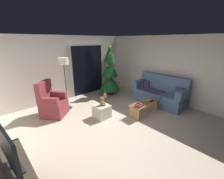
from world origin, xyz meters
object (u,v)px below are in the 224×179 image
at_px(ottoman, 102,111).
at_px(teddy_bear_cream_by_tree, 105,96).
at_px(christmas_tree, 110,73).
at_px(floor_lamp, 64,66).
at_px(remote_black, 152,101).
at_px(teddy_bear_chestnut, 102,102).
at_px(remote_silver, 144,101).
at_px(television, 8,150).
at_px(remote_white, 148,100).
at_px(coffee_table, 144,106).
at_px(cell_phone, 139,104).
at_px(remote_graphite, 141,103).
at_px(couch, 159,93).
at_px(armchair, 52,104).
at_px(book_stack, 139,105).

distance_m(ottoman, teddy_bear_cream_by_tree, 1.53).
xyz_separation_m(christmas_tree, floor_lamp, (-2.09, -0.10, 0.56)).
xyz_separation_m(remote_black, teddy_bear_chestnut, (-1.42, 0.85, 0.12)).
bearing_deg(remote_silver, floor_lamp, 39.38).
bearing_deg(christmas_tree, remote_silver, -99.66).
relative_size(television, teddy_bear_cream_by_tree, 2.94).
bearing_deg(television, remote_white, 8.57).
bearing_deg(remote_silver, christmas_tree, -10.78).
distance_m(coffee_table, cell_phone, 0.45).
bearing_deg(remote_graphite, couch, -36.57).
xyz_separation_m(television, ottoman, (2.51, 1.33, -0.84)).
relative_size(couch, floor_lamp, 1.09).
distance_m(coffee_table, teddy_bear_cream_by_tree, 1.87).
relative_size(cell_phone, armchair, 0.13).
xyz_separation_m(remote_white, christmas_tree, (0.22, 2.17, 0.53)).
height_order(coffee_table, remote_silver, remote_silver).
relative_size(floor_lamp, teddy_bear_cream_by_tree, 6.25).
height_order(remote_black, book_stack, book_stack).
height_order(remote_white, christmas_tree, christmas_tree).
height_order(cell_phone, teddy_bear_chestnut, teddy_bear_chestnut).
distance_m(coffee_table, book_stack, 0.41).
bearing_deg(couch, remote_silver, -176.38).
height_order(christmas_tree, ottoman, christmas_tree).
bearing_deg(remote_black, armchair, 55.49).
bearing_deg(cell_phone, remote_white, -1.80).
relative_size(couch, coffee_table, 1.76).
bearing_deg(remote_graphite, armchair, 96.06).
height_order(remote_white, ottoman, remote_white).
relative_size(remote_black, floor_lamp, 0.09).
height_order(remote_graphite, book_stack, book_stack).
bearing_deg(ottoman, coffee_table, -33.09).
height_order(remote_white, teddy_bear_cream_by_tree, remote_white).
relative_size(couch, christmas_tree, 0.90).
relative_size(couch, television, 2.31).
distance_m(coffee_table, ottoman, 1.39).
xyz_separation_m(coffee_table, remote_black, (0.27, -0.10, 0.15)).
xyz_separation_m(book_stack, armchair, (-1.86, 2.00, -0.05)).
xyz_separation_m(remote_white, book_stack, (-0.60, -0.08, 0.03)).
relative_size(remote_black, book_stack, 0.65).
bearing_deg(remote_black, floor_lamp, 45.76).
relative_size(book_stack, cell_phone, 1.66).
height_order(remote_black, armchair, armchair).
relative_size(couch, book_stack, 8.10).
distance_m(book_stack, television, 3.39).
bearing_deg(remote_black, television, 101.46).
bearing_deg(television, remote_silver, 9.63).
distance_m(couch, remote_graphite, 1.29).
bearing_deg(christmas_tree, armchair, -174.57).
xyz_separation_m(couch, remote_graphite, (-1.29, -0.11, 0.02)).
distance_m(floor_lamp, teddy_bear_chestnut, 1.73).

